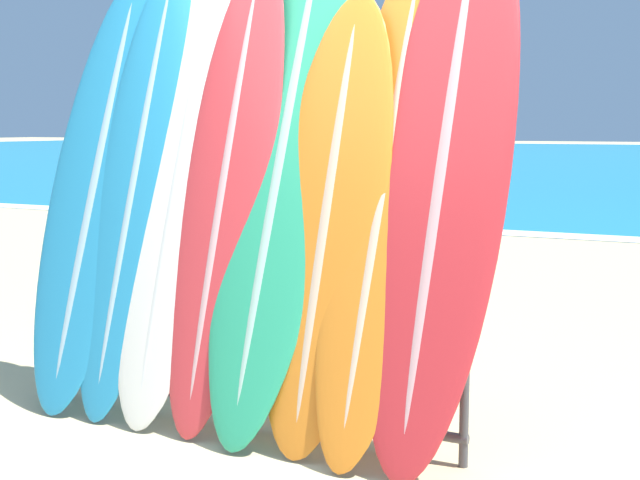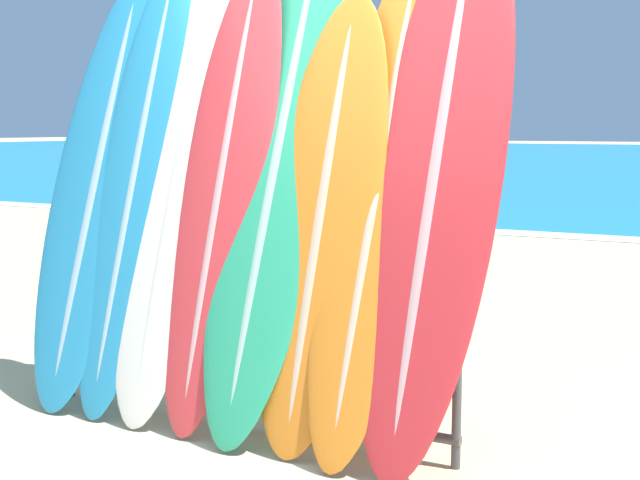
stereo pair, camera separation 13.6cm
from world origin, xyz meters
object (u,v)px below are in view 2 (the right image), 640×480
(surfboard_slot_5, at_px, (323,217))
(surfboard_slot_7, at_px, (437,173))
(surfboard_slot_1, at_px, (137,177))
(surfboard_slot_6, at_px, (378,193))
(surfboard_rack, at_px, (239,338))
(surfboard_slot_3, at_px, (224,185))
(surfboard_slot_0, at_px, (98,184))
(person_mid_beach, at_px, (388,170))
(surfboard_slot_2, at_px, (180,170))
(surfboard_slot_4, at_px, (280,162))

(surfboard_slot_5, height_order, surfboard_slot_7, surfboard_slot_7)
(surfboard_slot_1, distance_m, surfboard_slot_6, 1.33)
(surfboard_rack, xyz_separation_m, surfboard_slot_3, (-0.14, 0.08, 0.71))
(surfboard_slot_0, height_order, surfboard_slot_7, surfboard_slot_7)
(surfboard_rack, relative_size, surfboard_slot_0, 0.97)
(surfboard_rack, height_order, surfboard_slot_0, surfboard_slot_0)
(surfboard_slot_5, bearing_deg, surfboard_slot_1, 177.43)
(person_mid_beach, bearing_deg, surfboard_slot_6, 9.02)
(surfboard_rack, distance_m, surfboard_slot_5, 0.72)
(surfboard_slot_3, xyz_separation_m, surfboard_slot_7, (1.05, 0.06, 0.08))
(surfboard_slot_0, relative_size, surfboard_slot_2, 0.93)
(surfboard_slot_0, xyz_separation_m, surfboard_slot_6, (1.59, 0.02, 0.01))
(surfboard_slot_0, distance_m, surfboard_slot_6, 1.59)
(surfboard_slot_5, height_order, person_mid_beach, surfboard_slot_5)
(surfboard_slot_1, relative_size, surfboard_slot_2, 0.96)
(surfboard_slot_7, bearing_deg, surfboard_slot_0, -178.60)
(surfboard_slot_2, relative_size, surfboard_slot_5, 1.18)
(surfboard_slot_4, bearing_deg, surfboard_slot_7, -0.44)
(surfboard_slot_6, bearing_deg, surfboard_slot_5, -165.38)
(surfboard_slot_0, relative_size, surfboard_slot_7, 0.92)
(surfboard_slot_5, relative_size, person_mid_beach, 1.22)
(surfboard_rack, height_order, surfboard_slot_5, surfboard_slot_5)
(surfboard_rack, relative_size, surfboard_slot_3, 0.96)
(surfboard_slot_1, xyz_separation_m, person_mid_beach, (-1.18, 5.79, -0.25))
(surfboard_slot_4, height_order, surfboard_slot_5, surfboard_slot_4)
(surfboard_slot_7, height_order, person_mid_beach, surfboard_slot_7)
(surfboard_slot_0, distance_m, surfboard_slot_4, 1.08)
(surfboard_slot_3, height_order, surfboard_slot_5, surfboard_slot_3)
(surfboard_rack, distance_m, surfboard_slot_4, 0.85)
(surfboard_rack, bearing_deg, surfboard_slot_2, 164.13)
(surfboard_rack, distance_m, surfboard_slot_1, 1.00)
(surfboard_slot_3, relative_size, person_mid_beach, 1.36)
(surfboard_slot_0, height_order, surfboard_slot_5, surfboard_slot_0)
(surfboard_slot_2, distance_m, surfboard_slot_4, 0.56)
(surfboard_slot_4, bearing_deg, surfboard_slot_6, -3.64)
(surfboard_slot_3, xyz_separation_m, person_mid_beach, (-1.72, 5.80, -0.23))
(surfboard_slot_5, xyz_separation_m, person_mid_beach, (-2.27, 5.83, -0.10))
(surfboard_slot_2, distance_m, surfboard_slot_5, 0.86)
(surfboard_slot_5, xyz_separation_m, surfboard_slot_7, (0.50, 0.09, 0.20))
(surfboard_slot_3, relative_size, surfboard_slot_4, 0.91)
(surfboard_slot_0, relative_size, surfboard_slot_6, 0.99)
(surfboard_rack, xyz_separation_m, surfboard_slot_5, (0.42, 0.05, 0.59))
(surfboard_slot_5, bearing_deg, person_mid_beach, 111.27)
(surfboard_slot_2, height_order, surfboard_slot_6, surfboard_slot_2)
(surfboard_slot_0, distance_m, person_mid_beach, 5.87)
(surfboard_slot_1, relative_size, person_mid_beach, 1.39)
(surfboard_slot_4, xyz_separation_m, person_mid_beach, (-1.99, 5.74, -0.34))
(surfboard_slot_5, bearing_deg, surfboard_rack, -172.88)
(surfboard_slot_2, bearing_deg, surfboard_slot_0, -177.61)
(surfboard_rack, relative_size, surfboard_slot_7, 0.89)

